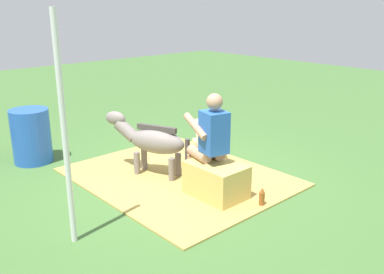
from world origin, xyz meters
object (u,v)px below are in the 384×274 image
object	(u,v)px
person_seated	(209,139)
water_barrel	(31,136)
hay_bale	(216,181)
tent_pole_left	(64,134)
soda_bottle	(262,198)
pony_lying	(208,143)
pony_standing	(151,141)

from	to	relation	value
person_seated	water_barrel	bearing A→B (deg)	24.74
hay_bale	person_seated	size ratio (longest dim) A/B	0.54
person_seated	tent_pole_left	distance (m)	1.90
person_seated	soda_bottle	bearing A→B (deg)	-164.94
soda_bottle	water_barrel	bearing A→B (deg)	22.77
hay_bale	pony_lying	world-z (taller)	hay_bale
water_barrel	soda_bottle	bearing A→B (deg)	-157.23
pony_lying	hay_bale	bearing A→B (deg)	138.94
soda_bottle	pony_standing	bearing A→B (deg)	12.47
person_seated	water_barrel	xyz separation A→B (m)	(2.64, 1.22, -0.31)
hay_bale	pony_standing	distance (m)	1.18
hay_bale	water_barrel	distance (m)	3.05
soda_bottle	water_barrel	world-z (taller)	water_barrel
pony_lying	soda_bottle	bearing A→B (deg)	154.53
pony_standing	pony_lying	size ratio (longest dim) A/B	0.97
water_barrel	hay_bale	bearing A→B (deg)	-156.98
pony_standing	water_barrel	bearing A→B (deg)	31.81
pony_standing	soda_bottle	distance (m)	1.77
soda_bottle	person_seated	bearing A→B (deg)	15.06
water_barrel	person_seated	bearing A→B (deg)	-155.26
tent_pole_left	pony_standing	bearing A→B (deg)	-62.62
hay_bale	pony_lying	bearing A→B (deg)	-41.06
pony_standing	water_barrel	xyz separation A→B (m)	(1.67, 1.04, -0.10)
person_seated	tent_pole_left	world-z (taller)	tent_pole_left
soda_bottle	pony_lying	bearing A→B (deg)	-25.47
pony_lying	tent_pole_left	world-z (taller)	tent_pole_left
hay_bale	water_barrel	bearing A→B (deg)	23.02
person_seated	water_barrel	distance (m)	2.92
person_seated	pony_standing	bearing A→B (deg)	10.52
person_seated	pony_lying	world-z (taller)	person_seated
tent_pole_left	person_seated	bearing A→B (deg)	-93.19
hay_bale	pony_lying	distance (m)	1.63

